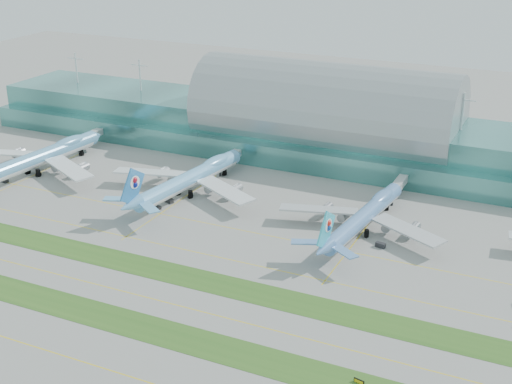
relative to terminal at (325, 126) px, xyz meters
The scene contains 17 objects.
ground 129.58m from the terminal, 90.00° to the right, with size 700.00×700.00×0.00m, color gray.
terminal is the anchor object (origin of this frame).
grass_strip_near 157.43m from the terminal, 90.00° to the right, with size 420.00×12.00×0.08m, color #2D591E.
grass_strip_far 127.58m from the terminal, 90.00° to the right, with size 420.00×12.00×0.08m, color #2D591E.
taxiline_a 177.36m from the terminal, 90.00° to the right, with size 420.00×0.35×0.01m, color yellow.
taxiline_b 143.50m from the terminal, 90.00° to the right, with size 420.00×0.35×0.01m, color yellow.
taxiline_c 111.70m from the terminal, 90.01° to the right, with size 420.00×0.35×0.01m, color yellow.
taxiline_d 89.92m from the terminal, 90.01° to the right, with size 420.00×0.35×0.01m, color yellow.
airliner_a 126.92m from the terminal, 145.24° to the right, with size 71.42×81.43×22.40m.
airliner_b 73.66m from the terminal, 116.66° to the right, with size 67.54×77.18×21.25m.
airliner_c 82.25m from the terminal, 59.90° to the right, with size 62.35×71.16×19.58m.
gse_b 141.67m from the terminal, 141.17° to the right, with size 3.76×1.98×1.45m, color black.
gse_c 93.87m from the terminal, 113.16° to the right, with size 3.44×1.80×1.34m, color black.
gse_d 86.82m from the terminal, 114.47° to the right, with size 3.74×1.84×1.80m, color black.
gse_e 95.80m from the terminal, 67.27° to the right, with size 3.30×1.77×1.44m, color orange.
gse_f 96.16m from the terminal, 58.27° to the right, with size 3.33×1.68×1.69m, color black.
taxiway_sign_east 169.35m from the terminal, 66.99° to the right, with size 2.81×0.91×1.19m.
Camera 1 is at (104.08, -166.71, 108.44)m, focal length 50.00 mm.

